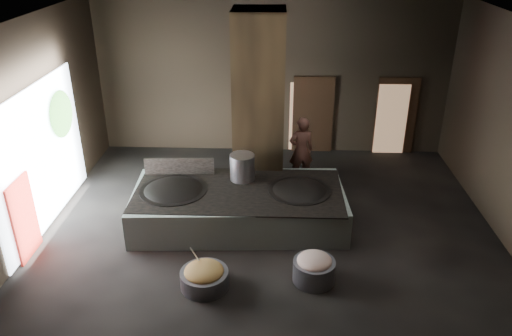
{
  "coord_description": "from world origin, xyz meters",
  "views": [
    {
      "loc": [
        0.09,
        -9.42,
        6.09
      ],
      "look_at": [
        -0.31,
        0.58,
        1.25
      ],
      "focal_mm": 35.0,
      "sensor_mm": 36.0,
      "label": 1
    }
  ],
  "objects_px": {
    "hearth_platform": "(239,207)",
    "meat_basin": "(314,271)",
    "wok_right": "(299,193)",
    "veg_basin": "(204,279)",
    "wok_left": "(174,193)",
    "cook": "(301,150)",
    "stock_pot": "(242,167)"
  },
  "relations": [
    {
      "from": "wok_right",
      "to": "stock_pot",
      "type": "distance_m",
      "value": 1.44
    },
    {
      "from": "stock_pot",
      "to": "cook",
      "type": "bearing_deg",
      "value": 47.83
    },
    {
      "from": "wok_right",
      "to": "veg_basin",
      "type": "xyz_separation_m",
      "value": [
        -1.83,
        -2.34,
        -0.58
      ]
    },
    {
      "from": "veg_basin",
      "to": "meat_basin",
      "type": "bearing_deg",
      "value": 7.23
    },
    {
      "from": "hearth_platform",
      "to": "meat_basin",
      "type": "distance_m",
      "value": 2.57
    },
    {
      "from": "wok_left",
      "to": "meat_basin",
      "type": "xyz_separation_m",
      "value": [
        3.02,
        -1.98,
        -0.53
      ]
    },
    {
      "from": "cook",
      "to": "wok_left",
      "type": "bearing_deg",
      "value": 23.5
    },
    {
      "from": "cook",
      "to": "veg_basin",
      "type": "distance_m",
      "value": 4.88
    },
    {
      "from": "wok_right",
      "to": "meat_basin",
      "type": "distance_m",
      "value": 2.16
    },
    {
      "from": "stock_pot",
      "to": "veg_basin",
      "type": "bearing_deg",
      "value": -100.65
    },
    {
      "from": "cook",
      "to": "veg_basin",
      "type": "height_order",
      "value": "cook"
    },
    {
      "from": "hearth_platform",
      "to": "wok_right",
      "type": "distance_m",
      "value": 1.39
    },
    {
      "from": "hearth_platform",
      "to": "stock_pot",
      "type": "relative_size",
      "value": 7.67
    },
    {
      "from": "hearth_platform",
      "to": "wok_left",
      "type": "height_order",
      "value": "wok_left"
    },
    {
      "from": "wok_right",
      "to": "cook",
      "type": "xyz_separation_m",
      "value": [
        0.12,
        2.07,
        0.14
      ]
    },
    {
      "from": "hearth_platform",
      "to": "stock_pot",
      "type": "distance_m",
      "value": 0.91
    },
    {
      "from": "veg_basin",
      "to": "meat_basin",
      "type": "relative_size",
      "value": 1.13
    },
    {
      "from": "wok_left",
      "to": "stock_pot",
      "type": "bearing_deg",
      "value": 21.8
    },
    {
      "from": "wok_left",
      "to": "cook",
      "type": "relative_size",
      "value": 0.83
    },
    {
      "from": "wok_right",
      "to": "cook",
      "type": "height_order",
      "value": "cook"
    },
    {
      "from": "cook",
      "to": "stock_pot",
      "type": "bearing_deg",
      "value": 34.74
    },
    {
      "from": "hearth_platform",
      "to": "wok_right",
      "type": "relative_size",
      "value": 3.41
    },
    {
      "from": "wok_right",
      "to": "meat_basin",
      "type": "relative_size",
      "value": 1.72
    },
    {
      "from": "hearth_platform",
      "to": "veg_basin",
      "type": "relative_size",
      "value": 5.18
    },
    {
      "from": "stock_pot",
      "to": "wok_right",
      "type": "bearing_deg",
      "value": -21.04
    },
    {
      "from": "hearth_platform",
      "to": "wok_left",
      "type": "bearing_deg",
      "value": 179.01
    },
    {
      "from": "stock_pot",
      "to": "meat_basin",
      "type": "distance_m",
      "value": 3.13
    },
    {
      "from": "wok_right",
      "to": "veg_basin",
      "type": "relative_size",
      "value": 1.52
    },
    {
      "from": "wok_left",
      "to": "wok_right",
      "type": "relative_size",
      "value": 1.07
    },
    {
      "from": "hearth_platform",
      "to": "cook",
      "type": "bearing_deg",
      "value": 52.27
    },
    {
      "from": "wok_left",
      "to": "hearth_platform",
      "type": "bearing_deg",
      "value": 1.97
    },
    {
      "from": "cook",
      "to": "veg_basin",
      "type": "xyz_separation_m",
      "value": [
        -1.95,
        -4.41,
        -0.72
      ]
    }
  ]
}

